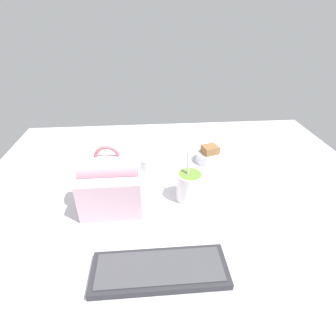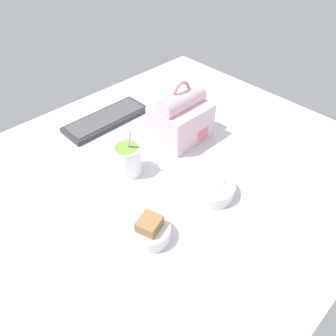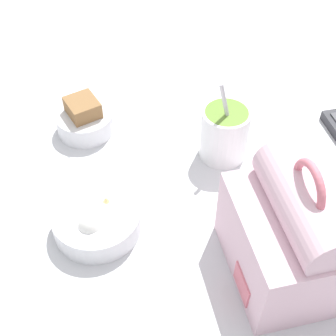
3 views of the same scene
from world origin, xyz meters
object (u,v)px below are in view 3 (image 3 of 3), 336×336
Objects in this scene: bento_bowl_sandwich at (85,119)px; bento_bowl_snacks at (97,219)px; soup_cup at (224,133)px; lunch_bag at (292,235)px.

bento_bowl_sandwich is 0.78× the size of bento_bowl_snacks.
soup_cup is 26.04cm from bento_bowl_snacks.
bento_bowl_sandwich is at bearing -117.01° from soup_cup.
lunch_bag is 24.12cm from soup_cup.
bento_bowl_snacks is at bearing -64.53° from soup_cup.
soup_cup reaches higher than bento_bowl_sandwich.
lunch_bag is at bearing 3.45° from soup_cup.
soup_cup reaches higher than bento_bowl_snacks.
bento_bowl_snacks is (22.73, -0.62, -0.40)cm from bento_bowl_sandwich.
bento_bowl_sandwich is (-35.50, -24.19, -5.32)cm from lunch_bag.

